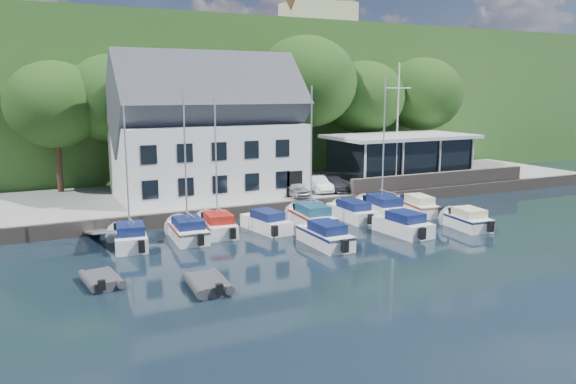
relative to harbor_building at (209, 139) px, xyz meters
name	(u,v)px	position (x,y,z in m)	size (l,w,h in m)	color
ground	(411,247)	(7.00, -16.50, -5.35)	(180.00, 180.00, 0.00)	black
quay	(284,191)	(7.00, 1.00, -4.85)	(60.00, 13.00, 1.00)	gray
quay_face	(321,205)	(7.00, -5.50, -4.85)	(60.00, 0.30, 1.00)	#5B5048
hillside	(161,97)	(7.00, 45.50, 2.65)	(160.00, 75.00, 16.00)	#2B5720
field_patch	(195,48)	(15.00, 53.50, 10.80)	(50.00, 30.00, 0.30)	#596432
farmhouse	(318,16)	(29.00, 35.50, 14.75)	(10.40, 7.00, 8.20)	beige
harbor_building	(209,139)	(0.00, 0.00, 0.00)	(14.40, 8.20, 8.70)	white
club_pavilion	(400,157)	(18.00, -0.50, -2.30)	(13.20, 7.20, 4.10)	black
seawall	(441,179)	(19.00, -5.10, -3.75)	(18.00, 0.50, 1.20)	#5B5048
gangway	(98,243)	(-9.50, -7.50, -5.35)	(1.20, 6.00, 1.40)	silver
car_silver	(294,188)	(5.63, -3.65, -3.74)	(1.44, 3.59, 1.22)	#ADADB1
car_white	(317,184)	(8.19, -2.79, -3.73)	(1.32, 3.78, 1.24)	white
car_dgrey	(332,183)	(9.48, -2.96, -3.74)	(1.71, 4.21, 1.22)	#2F2F34
car_blue	(364,179)	(12.82, -2.61, -3.71)	(1.49, 3.77, 1.29)	navy
flagpole	(397,126)	(15.41, -3.47, 0.82)	(2.48, 0.20, 10.34)	white
tree_0	(56,127)	(-10.57, 6.18, 0.85)	(7.61, 7.61, 10.41)	black
tree_1	(116,122)	(-5.93, 6.17, 1.17)	(8.08, 8.08, 11.05)	black
tree_2	(233,120)	(3.99, 5.18, 1.13)	(8.02, 8.02, 10.96)	black
tree_3	(306,106)	(11.43, 5.59, 2.23)	(9.62, 9.62, 13.15)	black
tree_4	(364,116)	(18.13, 5.71, 1.14)	(8.03, 8.03, 10.98)	black
tree_5	(422,113)	(24.97, 5.25, 1.36)	(8.36, 8.36, 11.42)	black
boat_r1_0	(127,173)	(-7.90, -9.36, -0.95)	(1.96, 5.32, 8.81)	white
boat_r1_1	(186,171)	(-4.37, -9.07, -1.10)	(2.00, 6.02, 8.50)	white
boat_r1_2	(216,168)	(-2.27, -8.56, -1.10)	(1.99, 5.85, 8.49)	white
boat_r1_3	(266,220)	(0.88, -9.13, -4.66)	(1.74, 5.84, 1.38)	white
boat_r1_4	(311,157)	(4.10, -9.34, -0.64)	(2.02, 6.80, 9.43)	white
boat_r1_5	(351,210)	(7.65, -8.82, -4.65)	(1.85, 6.43, 1.40)	white
boat_r1_6	(383,151)	(10.17, -8.94, -0.55)	(2.09, 7.03, 9.60)	white
boat_r1_7	(417,204)	(13.11, -9.30, -4.64)	(1.76, 5.95, 1.41)	white
boat_r2_2	(325,234)	(2.58, -13.97, -4.62)	(1.89, 6.04, 1.47)	white
boat_r2_3	(403,223)	(8.42, -13.77, -4.61)	(2.08, 5.69, 1.49)	white
boat_r2_4	(466,218)	(13.19, -14.36, -4.65)	(1.93, 5.16, 1.40)	white
dinghy_0	(101,278)	(-10.33, -15.33, -5.03)	(1.67, 2.78, 0.65)	#333438
dinghy_1	(208,282)	(-5.96, -18.13, -5.00)	(1.83, 3.04, 0.71)	#333438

